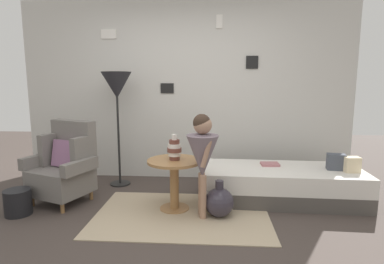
% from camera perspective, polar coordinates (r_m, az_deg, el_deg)
% --- Properties ---
extents(ground_plane, '(12.00, 12.00, 0.00)m').
position_cam_1_polar(ground_plane, '(3.09, -4.18, -18.66)').
color(ground_plane, '#423833').
extents(gallery_wall, '(4.80, 0.12, 2.60)m').
position_cam_1_polar(gallery_wall, '(4.67, -1.03, 7.44)').
color(gallery_wall, beige).
rests_on(gallery_wall, ground).
extents(rug, '(1.88, 1.26, 0.01)m').
position_cam_1_polar(rug, '(3.55, -1.82, -14.71)').
color(rug, tan).
rests_on(rug, ground).
extents(armchair, '(0.88, 0.78, 0.97)m').
position_cam_1_polar(armchair, '(4.09, -22.02, -5.68)').
color(armchair, olive).
rests_on(armchair, ground).
extents(daybed, '(1.93, 0.86, 0.40)m').
position_cam_1_polar(daybed, '(4.05, 15.89, -9.05)').
color(daybed, '#4C4742').
rests_on(daybed, ground).
extents(pillow_head, '(0.18, 0.13, 0.18)m').
position_cam_1_polar(pillow_head, '(4.10, 26.98, -5.28)').
color(pillow_head, beige).
rests_on(pillow_head, daybed).
extents(pillow_mid, '(0.22, 0.15, 0.19)m').
position_cam_1_polar(pillow_mid, '(4.12, 24.66, -4.94)').
color(pillow_mid, '#474C56').
rests_on(pillow_mid, daybed).
extents(side_table, '(0.60, 0.60, 0.58)m').
position_cam_1_polar(side_table, '(3.56, -3.23, -7.59)').
color(side_table, '#9E7042').
rests_on(side_table, ground).
extents(vase_striped, '(0.16, 0.16, 0.29)m').
position_cam_1_polar(vase_striped, '(3.49, -3.22, -3.13)').
color(vase_striped, brown).
rests_on(vase_striped, side_table).
extents(floor_lamp, '(0.41, 0.41, 1.57)m').
position_cam_1_polar(floor_lamp, '(4.41, -13.49, 7.62)').
color(floor_lamp, black).
rests_on(floor_lamp, ground).
extents(person_child, '(0.34, 0.34, 1.11)m').
position_cam_1_polar(person_child, '(3.27, 1.92, -3.72)').
color(person_child, '#A37A60').
rests_on(person_child, ground).
extents(book_on_daybed, '(0.23, 0.17, 0.03)m').
position_cam_1_polar(book_on_daybed, '(4.08, 13.95, -5.68)').
color(book_on_daybed, '#AF6B72').
rests_on(book_on_daybed, daybed).
extents(demijohn_near, '(0.32, 0.32, 0.40)m').
position_cam_1_polar(demijohn_near, '(3.46, 4.95, -12.52)').
color(demijohn_near, '#332D38').
rests_on(demijohn_near, ground).
extents(magazine_basket, '(0.28, 0.28, 0.28)m').
position_cam_1_polar(magazine_basket, '(3.99, -29.03, -11.07)').
color(magazine_basket, black).
rests_on(magazine_basket, ground).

